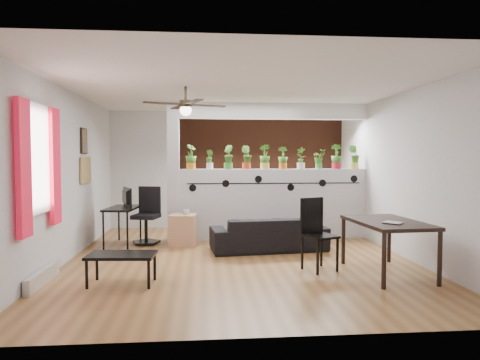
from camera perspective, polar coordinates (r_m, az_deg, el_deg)
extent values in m
cube|color=brown|center=(6.83, -0.17, -10.70)|extent=(6.30, 7.10, 0.10)
cube|color=#B7B7BA|center=(9.65, -1.64, 1.41)|extent=(6.30, 0.04, 2.90)
cube|color=#B7B7BA|center=(3.64, 3.71, -1.21)|extent=(6.30, 0.04, 2.90)
cube|color=#B7B7BA|center=(6.93, -22.29, 0.57)|extent=(0.04, 7.10, 2.90)
cube|color=#B7B7BA|center=(7.33, 20.69, 0.72)|extent=(0.04, 7.10, 2.90)
cube|color=white|center=(6.72, -0.17, 12.28)|extent=(6.30, 7.10, 0.10)
cube|color=#BCBCC1|center=(8.27, 4.52, -3.20)|extent=(3.60, 0.18, 1.35)
cube|color=silver|center=(8.27, 4.57, 9.12)|extent=(3.60, 0.18, 0.30)
cube|color=#BCBCC1|center=(8.13, -8.86, 1.09)|extent=(0.22, 0.20, 2.60)
cube|color=#AE5232|center=(9.68, 3.11, 1.42)|extent=(3.90, 0.05, 2.60)
cube|color=black|center=(8.14, 4.64, -0.44)|extent=(3.31, 0.01, 0.02)
cylinder|color=black|center=(8.04, -6.33, -1.06)|extent=(0.14, 0.01, 0.14)
cylinder|color=black|center=(8.04, -1.91, -0.47)|extent=(0.14, 0.01, 0.14)
cylinder|color=black|center=(8.09, 2.47, 0.12)|extent=(0.14, 0.01, 0.14)
cylinder|color=black|center=(8.20, 6.77, -0.98)|extent=(0.14, 0.01, 0.14)
cylinder|color=black|center=(8.34, 10.95, -0.40)|extent=(0.14, 0.01, 0.14)
cylinder|color=black|center=(8.53, 14.97, 0.17)|extent=(0.14, 0.01, 0.14)
cube|color=white|center=(5.78, -25.57, 2.54)|extent=(0.02, 0.95, 1.25)
cube|color=silver|center=(5.78, -25.43, 2.54)|extent=(0.04, 1.05, 1.35)
cube|color=red|center=(5.30, -26.90, 1.41)|extent=(0.06, 0.30, 1.55)
cube|color=red|center=(6.24, -23.46, 1.68)|extent=(0.06, 0.30, 1.55)
cube|color=beige|center=(5.95, -24.84, -11.64)|extent=(0.08, 1.00, 0.18)
cube|color=#9A7C4A|center=(7.83, -19.91, 1.24)|extent=(0.03, 0.60, 0.45)
cube|color=#8C7259|center=(7.79, -20.07, 4.90)|extent=(0.03, 0.30, 0.40)
cube|color=black|center=(7.79, -20.10, 4.90)|extent=(0.02, 0.34, 0.44)
cylinder|color=black|center=(6.38, -7.27, 11.38)|extent=(0.04, 0.04, 0.20)
cylinder|color=black|center=(6.36, -7.26, 10.05)|extent=(0.18, 0.18, 0.10)
sphere|color=white|center=(6.35, -7.25, 9.24)|extent=(0.17, 0.17, 0.17)
cube|color=black|center=(6.47, -4.35, 9.85)|extent=(0.55, 0.29, 0.01)
cube|color=black|center=(6.69, -8.15, 9.61)|extent=(0.29, 0.55, 0.01)
cube|color=black|center=(6.27, -10.27, 10.04)|extent=(0.55, 0.29, 0.01)
cube|color=black|center=(6.04, -6.27, 10.33)|extent=(0.29, 0.55, 0.01)
cylinder|color=orange|center=(8.12, -6.54, 1.87)|extent=(0.17, 0.17, 0.12)
imported|color=#235418|center=(8.11, -6.55, 3.45)|extent=(0.30, 0.31, 0.37)
cylinder|color=silver|center=(8.11, -4.06, 1.89)|extent=(0.12, 0.12, 0.12)
imported|color=#235418|center=(8.11, -4.07, 3.11)|extent=(0.23, 0.23, 0.27)
cylinder|color=#39802E|center=(8.13, -1.58, 1.89)|extent=(0.17, 0.17, 0.12)
imported|color=#235418|center=(8.12, -1.59, 3.45)|extent=(0.27, 0.30, 0.36)
cylinder|color=red|center=(8.15, 0.88, 1.90)|extent=(0.16, 0.16, 0.12)
imported|color=#235418|center=(8.15, 0.88, 3.41)|extent=(0.29, 0.28, 0.35)
cylinder|color=#E3BF50|center=(8.20, 3.33, 1.90)|extent=(0.17, 0.17, 0.12)
imported|color=#235418|center=(8.19, 3.33, 3.47)|extent=(0.30, 0.27, 0.37)
cylinder|color=#C46017|center=(8.25, 5.74, 1.90)|extent=(0.15, 0.15, 0.12)
imported|color=#235418|center=(8.25, 5.75, 3.31)|extent=(0.24, 0.20, 0.33)
cylinder|color=silver|center=(8.32, 8.12, 1.89)|extent=(0.15, 0.15, 0.12)
imported|color=#235418|center=(8.32, 8.13, 3.28)|extent=(0.25, 0.21, 0.32)
cylinder|color=#378630|center=(8.41, 10.45, 1.88)|extent=(0.13, 0.13, 0.12)
imported|color=#235418|center=(8.41, 10.46, 3.09)|extent=(0.21, 0.18, 0.28)
cylinder|color=#B11C34|center=(8.51, 12.73, 1.87)|extent=(0.18, 0.18, 0.12)
imported|color=#235418|center=(8.51, 12.75, 3.40)|extent=(0.29, 0.25, 0.38)
cylinder|color=#DEC94E|center=(8.62, 14.96, 1.86)|extent=(0.17, 0.17, 0.12)
imported|color=#235418|center=(8.62, 14.98, 3.34)|extent=(0.31, 0.29, 0.37)
imported|color=black|center=(7.31, 3.83, -7.23)|extent=(1.91, 0.92, 0.54)
cube|color=tan|center=(7.71, -7.59, -6.64)|extent=(0.51, 0.46, 0.56)
imported|color=gray|center=(7.66, -7.23, -4.24)|extent=(0.13, 0.13, 0.09)
cube|color=black|center=(7.96, -15.38, -3.64)|extent=(0.59, 0.99, 0.04)
cylinder|color=black|center=(7.66, -17.76, -6.49)|extent=(0.03, 0.03, 0.64)
cylinder|color=black|center=(7.54, -14.78, -6.60)|extent=(0.03, 0.03, 0.64)
cylinder|color=black|center=(8.47, -15.85, -5.57)|extent=(0.03, 0.03, 0.64)
cylinder|color=black|center=(8.36, -13.14, -5.65)|extent=(0.03, 0.03, 0.64)
imported|color=black|center=(8.09, -15.20, -2.73)|extent=(0.33, 0.17, 0.19)
cylinder|color=black|center=(7.99, -12.39, -8.09)|extent=(0.53, 0.53, 0.04)
cylinder|color=black|center=(7.95, -12.41, -6.50)|extent=(0.06, 0.06, 0.45)
cube|color=black|center=(7.91, -12.43, -4.76)|extent=(0.52, 0.52, 0.07)
cube|color=black|center=(8.06, -11.95, -2.57)|extent=(0.41, 0.16, 0.49)
cube|color=black|center=(6.08, 19.05, -5.37)|extent=(0.89, 1.37, 0.05)
cylinder|color=black|center=(5.45, 18.64, -10.20)|extent=(0.06, 0.06, 0.68)
cylinder|color=black|center=(5.81, 25.08, -9.51)|extent=(0.06, 0.06, 0.68)
cylinder|color=black|center=(6.55, 13.62, -7.90)|extent=(0.06, 0.06, 0.68)
cylinder|color=black|center=(6.85, 19.27, -7.50)|extent=(0.06, 0.06, 0.68)
imported|color=gray|center=(5.77, 19.36, -5.48)|extent=(0.27, 0.28, 0.02)
cube|color=black|center=(6.06, 10.59, -7.38)|extent=(0.53, 0.53, 0.03)
cube|color=black|center=(6.16, 9.55, -4.70)|extent=(0.36, 0.18, 0.51)
cube|color=black|center=(5.88, 10.32, -10.10)|extent=(0.04, 0.04, 0.48)
cube|color=black|center=(6.09, 12.85, -9.66)|extent=(0.04, 0.04, 0.48)
cube|color=black|center=(6.09, 8.31, -7.21)|extent=(0.04, 0.04, 0.98)
cube|color=black|center=(6.30, 10.82, -6.90)|extent=(0.04, 0.04, 0.98)
cube|color=black|center=(5.55, -15.50, -9.64)|extent=(0.85, 0.52, 0.04)
cylinder|color=black|center=(5.52, -19.77, -11.79)|extent=(0.04, 0.04, 0.35)
cylinder|color=black|center=(5.33, -12.08, -12.22)|extent=(0.04, 0.04, 0.35)
cylinder|color=black|center=(5.87, -18.53, -10.90)|extent=(0.04, 0.04, 0.35)
cylinder|color=black|center=(5.69, -11.31, -11.25)|extent=(0.04, 0.04, 0.35)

